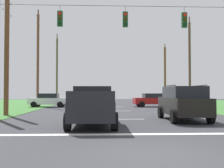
{
  "coord_description": "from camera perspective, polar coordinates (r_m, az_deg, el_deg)",
  "views": [
    {
      "loc": [
        -1.44,
        -7.23,
        1.65
      ],
      "look_at": [
        -0.72,
        9.82,
        2.16
      ],
      "focal_mm": 44.13,
      "sensor_mm": 36.0,
      "label": 1
    }
  ],
  "objects": [
    {
      "name": "ground_plane",
      "position": [
        7.55,
        8.92,
        -14.34
      ],
      "size": [
        120.0,
        120.0,
        0.0
      ],
      "primitive_type": "plane",
      "color": "#333338"
    },
    {
      "name": "stop_bar_stripe",
      "position": [
        11.03,
        5.21,
        -10.31
      ],
      "size": [
        13.75,
        0.45,
        0.01
      ],
      "primitive_type": "cube",
      "color": "white",
      "rests_on": "ground"
    },
    {
      "name": "lane_dash_0",
      "position": [
        16.95,
        2.5,
        -7.3
      ],
      "size": [
        2.5,
        0.15,
        0.01
      ],
      "primitive_type": "cube",
      "rotation": [
        0.0,
        0.0,
        1.57
      ],
      "color": "white",
      "rests_on": "ground"
    },
    {
      "name": "lane_dash_1",
      "position": [
        24.35,
        0.99,
        -5.6
      ],
      "size": [
        2.5,
        0.15,
        0.01
      ],
      "primitive_type": "cube",
      "rotation": [
        0.0,
        0.0,
        1.57
      ],
      "color": "white",
      "rests_on": "ground"
    },
    {
      "name": "lane_dash_2",
      "position": [
        31.66,
        0.21,
        -4.7
      ],
      "size": [
        2.5,
        0.15,
        0.01
      ],
      "primitive_type": "cube",
      "rotation": [
        0.0,
        0.0,
        1.57
      ],
      "color": "white",
      "rests_on": "ground"
    },
    {
      "name": "overhead_signal_span",
      "position": [
        17.4,
        2.42,
        6.56
      ],
      "size": [
        15.99,
        0.31,
        7.56
      ],
      "color": "brown",
      "rests_on": "ground"
    },
    {
      "name": "pickup_truck",
      "position": [
        13.75,
        -4.09,
        -4.57
      ],
      "size": [
        2.29,
        5.41,
        1.95
      ],
      "color": "black",
      "rests_on": "ground"
    },
    {
      "name": "suv_black",
      "position": [
        16.57,
        14.55,
        -3.71
      ],
      "size": [
        2.24,
        4.82,
        2.05
      ],
      "color": "black",
      "rests_on": "ground"
    },
    {
      "name": "distant_car_crossing_white",
      "position": [
        31.54,
        -13.0,
        -3.24
      ],
      "size": [
        4.33,
        2.08,
        1.52
      ],
      "color": "silver",
      "rests_on": "ground"
    },
    {
      "name": "distant_car_oncoming",
      "position": [
        31.72,
        8.41,
        -3.26
      ],
      "size": [
        4.41,
        2.24,
        1.52
      ],
      "color": "maroon",
      "rests_on": "ground"
    },
    {
      "name": "utility_pole_mid_right",
      "position": [
        34.06,
        15.8,
        4.27
      ],
      "size": [
        0.28,
        1.86,
        10.68
      ],
      "color": "brown",
      "rests_on": "ground"
    },
    {
      "name": "utility_pole_far_right",
      "position": [
        45.46,
        10.93,
        2.03
      ],
      "size": [
        0.34,
        1.59,
        9.52
      ],
      "color": "brown",
      "rests_on": "ground"
    },
    {
      "name": "utility_pole_mid_left",
      "position": [
        21.19,
        -20.99,
        6.09
      ],
      "size": [
        0.33,
        1.72,
        9.16
      ],
      "color": "brown",
      "rests_on": "ground"
    },
    {
      "name": "utility_pole_far_left",
      "position": [
        32.72,
        -15.1,
        5.26
      ],
      "size": [
        0.28,
        1.62,
        11.16
      ],
      "color": "brown",
      "rests_on": "ground"
    },
    {
      "name": "utility_pole_distant_right",
      "position": [
        44.4,
        -11.34,
        3.0
      ],
      "size": [
        0.28,
        2.0,
        10.96
      ],
      "color": "brown",
      "rests_on": "ground"
    }
  ]
}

